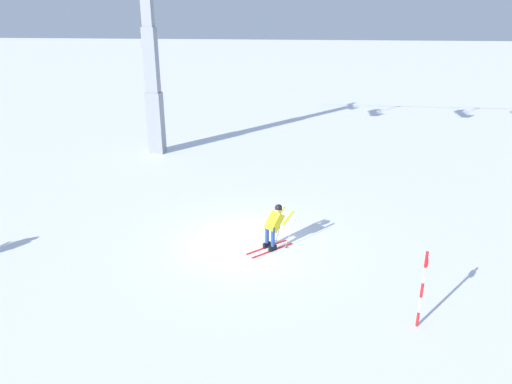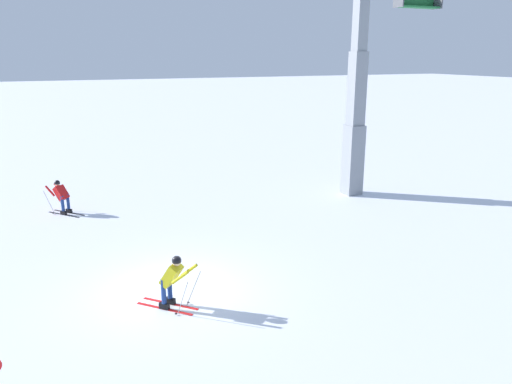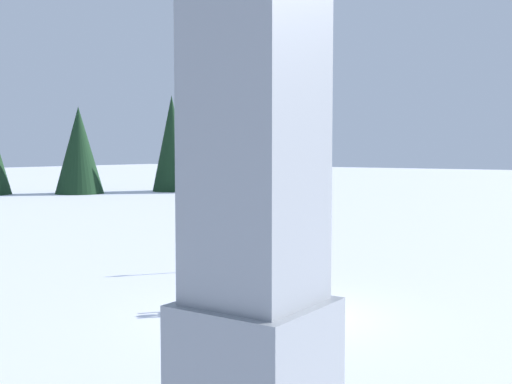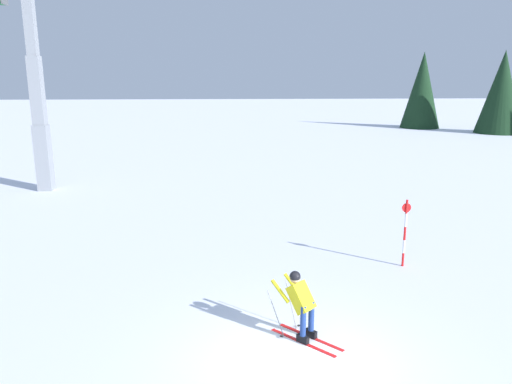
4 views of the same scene
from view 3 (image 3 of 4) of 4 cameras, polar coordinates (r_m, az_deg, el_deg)
The scene contains 5 objects.
ground_plane at distance 16.64m, azimuth 2.15°, elevation -11.04°, with size 260.00×260.00×0.00m, color white.
skier_carving_main at distance 17.21m, azimuth -0.38°, elevation -7.48°, with size 1.62×1.60×1.68m.
lift_tower_near at distance 3.69m, azimuth -0.06°, elevation 6.21°, with size 0.79×2.63×10.65m.
trail_marker_pole at distance 22.53m, azimuth -3.08°, elevation -4.18°, with size 0.07×0.28×2.11m.
tree_line_ridge at distance 64.84m, azimuth -11.70°, elevation 4.04°, with size 20.91×21.92×9.92m.
Camera 3 is at (-8.58, 13.61, 4.26)m, focal length 44.35 mm.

